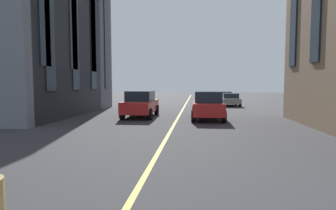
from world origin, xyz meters
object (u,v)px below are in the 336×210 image
car_red_parked_b (141,104)px  car_grey_far (230,99)px  car_red_parked_a (208,105)px  car_white_oncoming (205,97)px  car_red_trailing (225,97)px

car_red_parked_b → car_grey_far: 13.45m
car_red_parked_a → car_grey_far: (11.91, -2.85, -0.27)m
car_red_parked_a → car_grey_far: bearing=-13.5°
car_white_oncoming → car_red_parked_b: 15.80m
car_white_oncoming → car_red_parked_a: (-15.79, 0.30, 0.27)m
car_red_parked_a → car_red_trailing: (18.11, -2.85, -0.27)m
car_red_parked_b → car_white_oncoming: bearing=-18.7°
car_white_oncoming → car_red_parked_b: car_red_parked_b is taller
car_red_parked_a → car_red_parked_b: same height
car_red_trailing → car_grey_far: same height
car_red_parked_a → car_red_parked_b: bearing=80.2°
car_white_oncoming → car_grey_far: car_white_oncoming is taller
car_white_oncoming → car_red_parked_a: 15.80m
car_red_trailing → car_grey_far: 6.20m
car_red_parked_a → car_red_parked_b: (0.82, 4.76, 0.00)m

